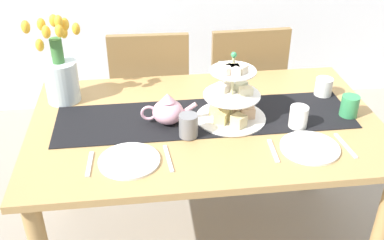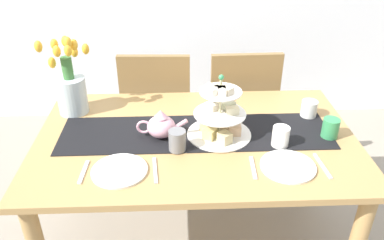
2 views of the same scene
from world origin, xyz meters
TOP-DOWN VIEW (x-y plane):
  - dining_table at (0.00, 0.00)m, footprint 1.49×0.92m
  - chair_left at (-0.21, 0.69)m, footprint 0.44×0.44m
  - chair_right at (0.32, 0.69)m, footprint 0.43×0.43m
  - table_runner at (0.00, 0.02)m, footprint 1.27×0.33m
  - tiered_cake_stand at (0.11, 0.00)m, footprint 0.30×0.30m
  - teapot at (-0.16, 0.00)m, footprint 0.24×0.13m
  - tulip_vase at (-0.62, 0.26)m, footprint 0.22×0.17m
  - cream_jug at (0.58, 0.16)m, footprint 0.08×0.08m
  - dinner_plate_left at (-0.33, -0.26)m, footprint 0.23×0.23m
  - fork_left at (-0.47, -0.26)m, footprint 0.02×0.15m
  - knife_left at (-0.18, -0.26)m, footprint 0.03×0.17m
  - dinner_plate_right at (0.37, -0.26)m, footprint 0.23×0.23m
  - fork_right at (0.22, -0.26)m, footprint 0.02×0.15m
  - knife_right at (0.51, -0.26)m, footprint 0.03×0.17m
  - mug_grey at (-0.09, -0.11)m, footprint 0.08×0.08m
  - mug_white_text at (0.37, -0.10)m, footprint 0.08×0.08m
  - mug_orange at (0.62, -0.04)m, footprint 0.08×0.08m

SIDE VIEW (x-z plane):
  - chair_left at x=-0.21m, z-range 0.05..0.96m
  - chair_right at x=0.32m, z-range 0.05..0.96m
  - dining_table at x=0.00m, z-range 0.26..0.98m
  - table_runner at x=0.00m, z-range 0.73..0.73m
  - fork_left at x=-0.47m, z-range 0.73..0.73m
  - knife_left at x=-0.18m, z-range 0.73..0.73m
  - fork_right at x=0.22m, z-range 0.73..0.73m
  - knife_right at x=0.51m, z-range 0.73..0.73m
  - dinner_plate_left at x=-0.33m, z-range 0.73..0.74m
  - dinner_plate_right at x=0.37m, z-range 0.73..0.74m
  - cream_jug at x=0.58m, z-range 0.73..0.81m
  - mug_white_text at x=0.37m, z-range 0.73..0.82m
  - mug_orange at x=0.62m, z-range 0.73..0.82m
  - mug_grey at x=-0.09m, z-range 0.73..0.83m
  - teapot at x=-0.16m, z-range 0.72..0.85m
  - tiered_cake_stand at x=0.11m, z-range 0.67..0.97m
  - tulip_vase at x=-0.62m, z-range 0.66..1.07m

